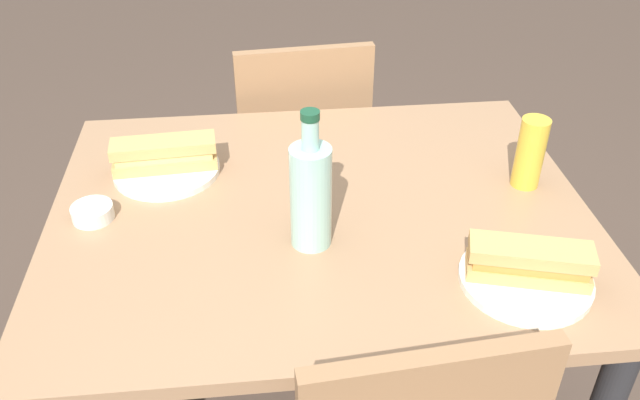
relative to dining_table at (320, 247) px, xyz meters
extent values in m
cube|color=#997251|center=(0.00, 0.00, 0.09)|extent=(1.12, 0.89, 0.03)
cylinder|color=#262628|center=(-0.50, 0.39, -0.27)|extent=(0.06, 0.06, 0.70)
cylinder|color=#262628|center=(0.50, 0.39, -0.27)|extent=(0.06, 0.06, 0.70)
cube|color=#936B47|center=(0.00, 0.73, -0.17)|extent=(0.43, 0.43, 0.02)
cube|color=#936B47|center=(0.01, 0.54, 0.04)|extent=(0.38, 0.06, 0.40)
cylinder|color=#936B47|center=(0.16, 0.92, -0.40)|extent=(0.04, 0.04, 0.44)
cylinder|color=#936B47|center=(-0.19, 0.89, -0.40)|extent=(0.04, 0.04, 0.44)
cylinder|color=#936B47|center=(0.19, 0.56, -0.40)|extent=(0.04, 0.04, 0.44)
cylinder|color=#936B47|center=(-0.16, 0.53, -0.40)|extent=(0.04, 0.04, 0.44)
cylinder|color=silver|center=(-0.33, 0.17, 0.11)|extent=(0.24, 0.24, 0.01)
cube|color=tan|center=(-0.33, 0.17, 0.13)|extent=(0.23, 0.09, 0.02)
cube|color=#DBC66B|center=(-0.33, 0.17, 0.16)|extent=(0.21, 0.08, 0.02)
cube|color=tan|center=(-0.33, 0.17, 0.18)|extent=(0.23, 0.09, 0.02)
cube|color=silver|center=(-0.30, 0.23, 0.12)|extent=(0.10, 0.03, 0.00)
cube|color=#59331E|center=(-0.38, 0.22, 0.13)|extent=(0.08, 0.02, 0.01)
cylinder|color=silver|center=(0.35, -0.27, 0.11)|extent=(0.24, 0.24, 0.01)
cube|color=tan|center=(0.35, -0.27, 0.13)|extent=(0.23, 0.12, 0.02)
cube|color=#CC8438|center=(0.35, -0.27, 0.16)|extent=(0.21, 0.11, 0.02)
cube|color=tan|center=(0.35, -0.27, 0.18)|extent=(0.23, 0.12, 0.02)
cube|color=silver|center=(0.39, -0.24, 0.12)|extent=(0.09, 0.06, 0.00)
cube|color=#59331E|center=(0.32, -0.19, 0.13)|extent=(0.07, 0.05, 0.01)
cylinder|color=#99C6B7|center=(-0.03, -0.11, 0.21)|extent=(0.08, 0.08, 0.21)
cylinder|color=#99C6B7|center=(-0.03, -0.11, 0.35)|extent=(0.03, 0.03, 0.06)
cylinder|color=#19472D|center=(-0.03, -0.11, 0.38)|extent=(0.03, 0.03, 0.02)
cylinder|color=gold|center=(0.46, 0.04, 0.19)|extent=(0.06, 0.06, 0.16)
cylinder|color=silver|center=(-0.47, 0.01, 0.12)|extent=(0.08, 0.08, 0.03)
camera|label=1|loc=(-0.12, -1.14, 0.92)|focal=37.54mm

